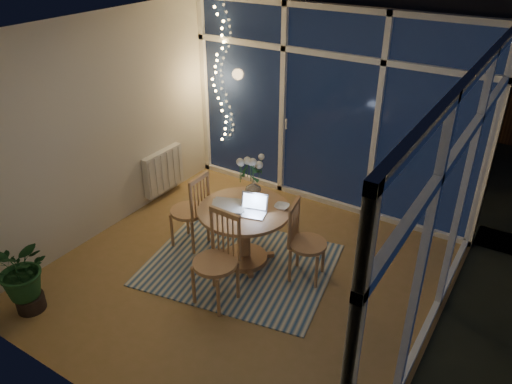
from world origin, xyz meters
TOP-DOWN VIEW (x-y plane):
  - floor at (0.00, 0.00)m, footprint 4.00×4.00m
  - ceiling at (0.00, 0.00)m, footprint 4.00×4.00m
  - wall_back at (0.00, 2.00)m, footprint 4.00×0.04m
  - wall_front at (0.00, -2.00)m, footprint 4.00×0.04m
  - wall_left at (-2.00, 0.00)m, footprint 0.04×4.00m
  - wall_right at (2.00, 0.00)m, footprint 0.04×4.00m
  - window_wall_back at (0.00, 1.96)m, footprint 4.00×0.10m
  - window_wall_right at (1.96, 0.00)m, footprint 0.10×4.00m
  - radiator at (-1.94, 0.90)m, footprint 0.10×0.70m
  - fairy_lights at (-1.65, 1.88)m, footprint 0.24×0.10m
  - garden_patio at (0.50, 5.00)m, footprint 12.00×6.00m
  - garden_fence at (0.00, 5.50)m, footprint 11.00×0.08m
  - garden_shrubs at (-0.80, 3.40)m, footprint 0.90×0.90m
  - rug at (-0.15, 0.13)m, footprint 2.28×1.95m
  - dining_table at (-0.15, 0.23)m, footprint 1.18×1.18m
  - chair_left at (-0.89, 0.16)m, footprint 0.47×0.47m
  - chair_right at (0.59, 0.34)m, footprint 0.50×0.50m
  - chair_front at (-0.01, -0.50)m, footprint 0.49×0.49m
  - laptop at (-0.02, 0.18)m, footprint 0.35×0.32m
  - flower_vase at (-0.23, 0.54)m, footprint 0.23×0.23m
  - bowl at (0.19, 0.46)m, footprint 0.18×0.18m
  - newspapers at (-0.33, 0.20)m, footprint 0.44×0.38m
  - phone at (-0.18, 0.11)m, footprint 0.13×0.11m
  - potted_plant at (-1.52, -1.59)m, footprint 0.56×0.49m

SIDE VIEW (x-z plane):
  - garden_patio at x=0.50m, z-range -0.11..-0.01m
  - floor at x=0.00m, z-range 0.00..0.00m
  - rug at x=-0.15m, z-range 0.00..0.01m
  - dining_table at x=-0.15m, z-range 0.00..0.70m
  - potted_plant at x=-1.52m, z-range 0.00..0.76m
  - radiator at x=-1.94m, z-range 0.11..0.69m
  - garden_shrubs at x=-0.80m, z-range 0.00..0.90m
  - chair_right at x=0.59m, z-range 0.00..0.92m
  - chair_left at x=-0.89m, z-range 0.00..0.97m
  - chair_front at x=-0.01m, z-range 0.00..1.01m
  - phone at x=-0.18m, z-range 0.70..0.71m
  - newspapers at x=-0.33m, z-range 0.70..0.72m
  - bowl at x=0.19m, z-range 0.70..0.73m
  - flower_vase at x=-0.23m, z-range 0.70..0.91m
  - laptop at x=-0.02m, z-range 0.70..0.91m
  - garden_fence at x=0.00m, z-range 0.00..1.80m
  - wall_back at x=0.00m, z-range 0.00..2.60m
  - wall_front at x=0.00m, z-range 0.00..2.60m
  - wall_left at x=-2.00m, z-range 0.00..2.60m
  - wall_right at x=2.00m, z-range 0.00..2.60m
  - window_wall_back at x=0.00m, z-range 0.00..2.60m
  - window_wall_right at x=1.96m, z-range 0.00..2.60m
  - fairy_lights at x=-1.65m, z-range 0.60..2.45m
  - ceiling at x=0.00m, z-range 2.60..2.60m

